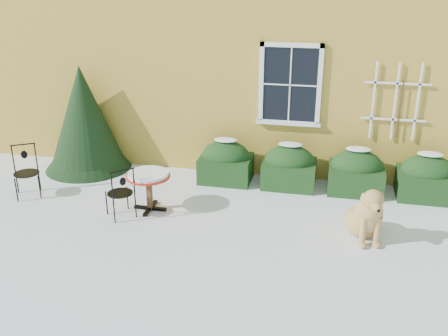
% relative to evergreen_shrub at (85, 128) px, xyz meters
% --- Properties ---
extents(ground, '(80.00, 80.00, 0.00)m').
position_rel_evergreen_shrub_xyz_m(ground, '(3.42, -2.62, -0.91)').
color(ground, white).
rests_on(ground, ground).
extents(house, '(12.40, 8.40, 6.40)m').
position_rel_evergreen_shrub_xyz_m(house, '(3.42, 4.38, 2.31)').
color(house, gold).
rests_on(house, ground).
extents(hedge_row, '(4.95, 0.80, 0.91)m').
position_rel_evergreen_shrub_xyz_m(hedge_row, '(5.07, -0.07, -0.50)').
color(hedge_row, black).
rests_on(hedge_row, ground).
extents(evergreen_shrub, '(1.86, 1.86, 2.25)m').
position_rel_evergreen_shrub_xyz_m(evergreen_shrub, '(0.00, 0.00, 0.00)').
color(evergreen_shrub, black).
rests_on(evergreen_shrub, ground).
extents(bistro_table, '(0.78, 0.78, 0.73)m').
position_rel_evergreen_shrub_xyz_m(bistro_table, '(2.05, -1.70, -0.30)').
color(bistro_table, black).
rests_on(bistro_table, ground).
extents(patio_chair_near, '(0.59, 0.59, 0.94)m').
position_rel_evergreen_shrub_xyz_m(patio_chair_near, '(1.67, -2.07, -0.44)').
color(patio_chair_near, black).
rests_on(patio_chair_near, ground).
extents(patio_chair_far, '(0.60, 0.60, 0.99)m').
position_rel_evergreen_shrub_xyz_m(patio_chair_far, '(-0.47, -1.58, -0.41)').
color(patio_chair_far, black).
rests_on(patio_chair_far, ground).
extents(dog, '(0.77, 1.09, 0.98)m').
position_rel_evergreen_shrub_xyz_m(dog, '(5.83, -1.95, -0.51)').
color(dog, tan).
rests_on(dog, ground).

